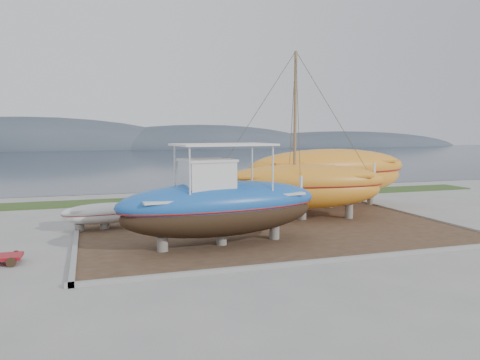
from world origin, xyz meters
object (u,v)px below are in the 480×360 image
object	(u,v)px
blue_caique	(221,195)
orange_bare_hull	(329,179)
white_dinghy	(104,216)
orange_sailboat	(303,137)
red_trailer	(0,260)

from	to	relation	value
blue_caique	orange_bare_hull	size ratio (longest dim) A/B	0.81
blue_caique	white_dinghy	distance (m)	6.88
orange_sailboat	white_dinghy	bearing A→B (deg)	-173.81
blue_caique	orange_sailboat	bearing A→B (deg)	28.99
blue_caique	white_dinghy	xyz separation A→B (m)	(-4.55, 4.93, -1.51)
white_dinghy	orange_sailboat	size ratio (longest dim) A/B	0.45
white_dinghy	orange_sailboat	world-z (taller)	orange_sailboat
red_trailer	orange_sailboat	bearing A→B (deg)	18.63
orange_bare_hull	red_trailer	distance (m)	19.06
white_dinghy	orange_bare_hull	world-z (taller)	orange_bare_hull
blue_caique	orange_sailboat	size ratio (longest dim) A/B	0.97
blue_caique	white_dinghy	world-z (taller)	blue_caique
blue_caique	red_trailer	bearing A→B (deg)	173.86
orange_sailboat	red_trailer	xyz separation A→B (m)	(-14.12, -4.29, -4.36)
orange_sailboat	red_trailer	bearing A→B (deg)	-152.65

